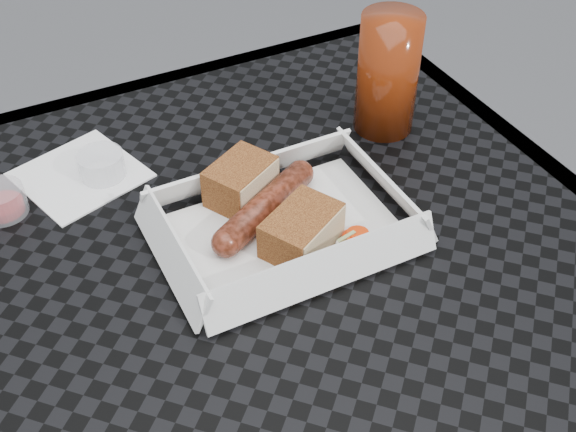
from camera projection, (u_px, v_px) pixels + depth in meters
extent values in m
cube|color=black|center=(242.00, 296.00, 0.68)|extent=(0.80, 0.80, 0.01)
cube|color=black|center=(120.00, 99.00, 0.94)|extent=(0.80, 0.03, 0.03)
cube|color=black|center=(557.00, 183.00, 0.81)|extent=(0.03, 0.80, 0.03)
cylinder|color=black|center=(350.00, 236.00, 1.27)|extent=(0.03, 0.03, 0.73)
cube|color=white|center=(284.00, 231.00, 0.73)|extent=(0.22, 0.15, 0.00)
cylinder|color=maroon|center=(265.00, 206.00, 0.73)|extent=(0.13, 0.09, 0.03)
sphere|color=maroon|center=(300.00, 174.00, 0.77)|extent=(0.03, 0.03, 0.03)
sphere|color=maroon|center=(226.00, 243.00, 0.69)|extent=(0.03, 0.03, 0.03)
cube|color=brown|center=(241.00, 181.00, 0.75)|extent=(0.08, 0.08, 0.04)
cube|color=brown|center=(302.00, 230.00, 0.70)|extent=(0.09, 0.08, 0.04)
cylinder|color=#FC3D0A|center=(348.00, 246.00, 0.71)|extent=(0.02, 0.02, 0.00)
torus|color=white|center=(359.00, 246.00, 0.70)|extent=(0.02, 0.02, 0.00)
cube|color=#B2D17F|center=(357.00, 241.00, 0.71)|extent=(0.02, 0.02, 0.00)
cube|color=white|center=(80.00, 175.00, 0.79)|extent=(0.15, 0.15, 0.00)
cylinder|color=maroon|center=(1.00, 201.00, 0.74)|extent=(0.05, 0.05, 0.03)
cylinder|color=silver|center=(102.00, 165.00, 0.79)|extent=(0.05, 0.05, 0.03)
cylinder|color=#631F08|center=(388.00, 74.00, 0.82)|extent=(0.07, 0.07, 0.14)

